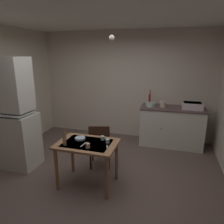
# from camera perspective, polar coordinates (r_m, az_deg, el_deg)

# --- Properties ---
(ground_plane) EXTENTS (5.37, 5.37, 0.00)m
(ground_plane) POSITION_cam_1_polar(r_m,az_deg,el_deg) (3.83, -4.23, -17.89)
(ground_plane) COLOR brown
(wall_back) EXTENTS (4.47, 0.10, 2.69)m
(wall_back) POSITION_cam_1_polar(r_m,az_deg,el_deg) (5.37, 3.71, 7.41)
(wall_back) COLOR beige
(wall_back) RESTS_ON ground
(ceiling_slab) EXTENTS (4.47, 4.41, 0.10)m
(ceiling_slab) POSITION_cam_1_polar(r_m,az_deg,el_deg) (3.25, -5.31, 26.67)
(ceiling_slab) COLOR white
(hutch_cabinet) EXTENTS (0.92, 0.54, 2.08)m
(hutch_cabinet) POSITION_cam_1_polar(r_m,az_deg,el_deg) (4.30, -26.25, -1.39)
(hutch_cabinet) COLOR silver
(hutch_cabinet) RESTS_ON ground
(counter_cabinet) EXTENTS (1.45, 0.64, 0.93)m
(counter_cabinet) POSITION_cam_1_polar(r_m,az_deg,el_deg) (5.09, 16.10, -3.87)
(counter_cabinet) COLOR silver
(counter_cabinet) RESTS_ON ground
(sink_basin) EXTENTS (0.44, 0.34, 0.15)m
(sink_basin) POSITION_cam_1_polar(r_m,az_deg,el_deg) (4.97, 21.36, 1.67)
(sink_basin) COLOR white
(sink_basin) RESTS_ON counter_cabinet
(hand_pump) EXTENTS (0.05, 0.27, 0.39)m
(hand_pump) POSITION_cam_1_polar(r_m,az_deg,el_deg) (4.99, 10.35, 3.64)
(hand_pump) COLOR #B21E19
(hand_pump) RESTS_ON counter_cabinet
(mixing_bowl_counter) EXTENTS (0.22, 0.22, 0.10)m
(mixing_bowl_counter) POSITION_cam_1_polar(r_m,az_deg,el_deg) (4.92, 10.66, 2.01)
(mixing_bowl_counter) COLOR #ADD1C1
(mixing_bowl_counter) RESTS_ON counter_cabinet
(stoneware_crock) EXTENTS (0.13, 0.13, 0.14)m
(stoneware_crock) POSITION_cam_1_polar(r_m,az_deg,el_deg) (4.93, 13.92, 2.12)
(stoneware_crock) COLOR beige
(stoneware_crock) RESTS_ON counter_cabinet
(dining_table) EXTENTS (0.97, 0.67, 0.75)m
(dining_table) POSITION_cam_1_polar(r_m,az_deg,el_deg) (3.41, -6.86, -10.31)
(dining_table) COLOR #956946
(dining_table) RESTS_ON ground
(chair_far_side) EXTENTS (0.49, 0.49, 0.88)m
(chair_far_side) POSITION_cam_1_polar(r_m,az_deg,el_deg) (3.95, -3.39, -9.06)
(chair_far_side) COLOR #352415
(chair_far_side) RESTS_ON ground
(serving_bowl_wide) EXTENTS (0.17, 0.17, 0.03)m
(serving_bowl_wide) POSITION_cam_1_polar(r_m,az_deg,el_deg) (3.50, -8.85, -7.23)
(serving_bowl_wide) COLOR #9EB2C6
(serving_bowl_wide) RESTS_ON dining_table
(mug_dark) EXTENTS (0.06, 0.06, 0.06)m
(mug_dark) POSITION_cam_1_polar(r_m,az_deg,el_deg) (3.32, -1.25, -8.05)
(mug_dark) COLOR #ADD1C1
(mug_dark) RESTS_ON dining_table
(teacup_mint) EXTENTS (0.06, 0.06, 0.07)m
(teacup_mint) POSITION_cam_1_polar(r_m,az_deg,el_deg) (3.43, -2.65, -7.21)
(teacup_mint) COLOR #ADD1C1
(teacup_mint) RESTS_ON dining_table
(mug_tall) EXTENTS (0.06, 0.06, 0.08)m
(mug_tall) POSITION_cam_1_polar(r_m,az_deg,el_deg) (3.17, -6.76, -9.25)
(mug_tall) COLOR tan
(mug_tall) RESTS_ON dining_table
(glass_bottle) EXTENTS (0.06, 0.06, 0.29)m
(glass_bottle) POSITION_cam_1_polar(r_m,az_deg,el_deg) (3.30, -13.02, -7.01)
(glass_bottle) COLOR olive
(glass_bottle) RESTS_ON dining_table
(table_knife) EXTENTS (0.03, 0.19, 0.00)m
(table_knife) POSITION_cam_1_polar(r_m,az_deg,el_deg) (3.30, -7.95, -8.93)
(table_knife) COLOR silver
(table_knife) RESTS_ON dining_table
(teaspoon_near_bowl) EXTENTS (0.06, 0.12, 0.00)m
(teaspoon_near_bowl) POSITION_cam_1_polar(r_m,az_deg,el_deg) (3.20, -1.33, -9.58)
(teaspoon_near_bowl) COLOR beige
(teaspoon_near_bowl) RESTS_ON dining_table
(pendant_bulb) EXTENTS (0.08, 0.08, 0.08)m
(pendant_bulb) POSITION_cam_1_polar(r_m,az_deg,el_deg) (3.22, -0.08, 19.86)
(pendant_bulb) COLOR #F9EFCC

